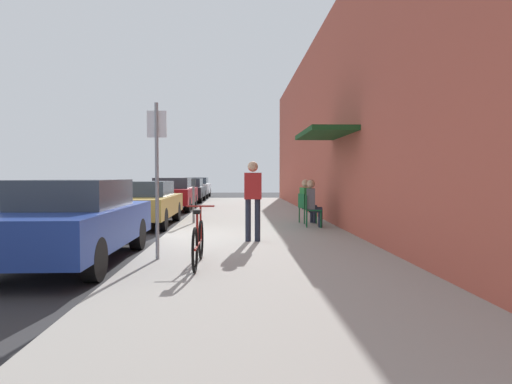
{
  "coord_description": "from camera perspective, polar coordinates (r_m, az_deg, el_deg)",
  "views": [
    {
      "loc": [
        1.72,
        -9.9,
        1.51
      ],
      "look_at": [
        2.46,
        6.49,
        0.91
      ],
      "focal_mm": 30.41,
      "sensor_mm": 36.0,
      "label": 1
    }
  ],
  "objects": [
    {
      "name": "building_facade",
      "position": [
        12.37,
        11.29,
        9.95
      ],
      "size": [
        1.4,
        32.0,
        6.42
      ],
      "color": "#BC5442",
      "rests_on": "ground_plane"
    },
    {
      "name": "seated_patron_0",
      "position": [
        11.92,
        7.5,
        -1.25
      ],
      "size": [
        0.46,
        0.41,
        1.29
      ],
      "color": "#232838",
      "rests_on": "sidewalk_slab"
    },
    {
      "name": "sidewalk_slab",
      "position": [
        12.0,
        -0.04,
        -4.83
      ],
      "size": [
        4.5,
        32.0,
        0.12
      ],
      "primitive_type": "cube",
      "color": "#9E9B93",
      "rests_on": "ground_plane"
    },
    {
      "name": "parked_car_0",
      "position": [
        8.15,
        -22.87,
        -3.43
      ],
      "size": [
        1.8,
        4.4,
        1.44
      ],
      "color": "navy",
      "rests_on": "ground_plane"
    },
    {
      "name": "bicycle_0",
      "position": [
        6.82,
        -7.61,
        -6.58
      ],
      "size": [
        0.46,
        1.71,
        0.9
      ],
      "color": "black",
      "rests_on": "sidewalk_slab"
    },
    {
      "name": "cafe_chair_1",
      "position": [
        12.87,
        6.5,
        -1.86
      ],
      "size": [
        0.54,
        0.54,
        0.87
      ],
      "color": "#14592D",
      "rests_on": "sidewalk_slab"
    },
    {
      "name": "parked_car_1",
      "position": [
        13.64,
        -14.51,
        -1.33
      ],
      "size": [
        1.8,
        4.4,
        1.35
      ],
      "color": "#A58433",
      "rests_on": "ground_plane"
    },
    {
      "name": "cafe_chair_0",
      "position": [
        11.94,
        7.21,
        -2.17
      ],
      "size": [
        0.5,
        0.5,
        0.87
      ],
      "color": "#14592D",
      "rests_on": "sidewalk_slab"
    },
    {
      "name": "parked_car_4",
      "position": [
        30.95,
        -7.8,
        0.65
      ],
      "size": [
        1.8,
        4.4,
        1.42
      ],
      "color": "silver",
      "rests_on": "ground_plane"
    },
    {
      "name": "parking_meter",
      "position": [
        12.93,
        -8.22,
        -0.68
      ],
      "size": [
        0.12,
        0.1,
        1.32
      ],
      "color": "slate",
      "rests_on": "sidewalk_slab"
    },
    {
      "name": "parked_car_2",
      "position": [
        19.59,
        -10.85,
        -0.18
      ],
      "size": [
        1.8,
        4.4,
        1.43
      ],
      "color": "maroon",
      "rests_on": "ground_plane"
    },
    {
      "name": "pedestrian_standing",
      "position": [
        9.19,
        -0.42,
        -0.32
      ],
      "size": [
        0.36,
        0.22,
        1.7
      ],
      "color": "#232838",
      "rests_on": "sidewalk_slab"
    },
    {
      "name": "parked_car_3",
      "position": [
        25.78,
        -8.85,
        0.3
      ],
      "size": [
        1.8,
        4.4,
        1.38
      ],
      "color": "black",
      "rests_on": "ground_plane"
    },
    {
      "name": "ground_plane",
      "position": [
        10.17,
        -12.38,
        -6.48
      ],
      "size": [
        60.0,
        60.0,
        0.0
      ],
      "primitive_type": "plane",
      "color": "#2D2D30"
    },
    {
      "name": "seated_patron_1",
      "position": [
        12.88,
        6.75,
        -1.0
      ],
      "size": [
        0.49,
        0.44,
        1.29
      ],
      "color": "#232838",
      "rests_on": "sidewalk_slab"
    },
    {
      "name": "street_sign",
      "position": [
        7.39,
        -12.91,
        3.07
      ],
      "size": [
        0.32,
        0.06,
        2.6
      ],
      "color": "gray",
      "rests_on": "sidewalk_slab"
    }
  ]
}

